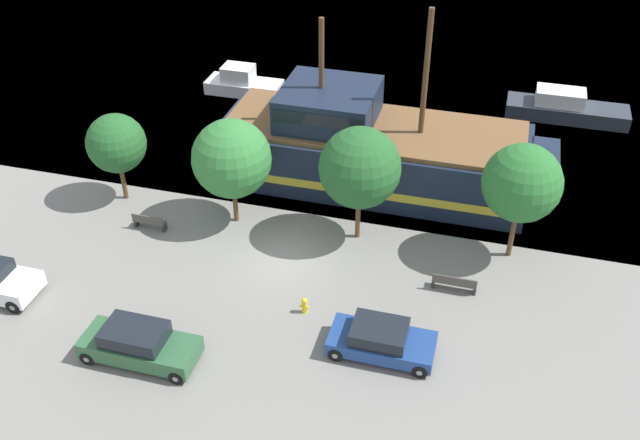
# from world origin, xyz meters

# --- Properties ---
(ground_plane) EXTENTS (160.00, 160.00, 0.00)m
(ground_plane) POSITION_xyz_m (0.00, 0.00, 0.00)
(ground_plane) COLOR gray
(pirate_ship) EXTENTS (17.66, 6.02, 9.86)m
(pirate_ship) POSITION_xyz_m (2.43, 8.04, 1.97)
(pirate_ship) COLOR #192338
(pirate_ship) RESTS_ON water_surface
(moored_boat_dockside) EXTENTS (7.46, 2.19, 1.87)m
(moored_boat_dockside) POSITION_xyz_m (12.79, 18.52, 0.69)
(moored_boat_dockside) COLOR #2D333D
(moored_boat_dockside) RESTS_ON water_surface
(moored_boat_outer) EXTENTS (5.06, 2.01, 1.87)m
(moored_boat_outer) POSITION_xyz_m (-8.15, 16.64, 0.69)
(moored_boat_outer) COLOR silver
(moored_boat_outer) RESTS_ON water_surface
(parked_car_curb_front) EXTENTS (4.66, 1.90, 1.58)m
(parked_car_curb_front) POSITION_xyz_m (-3.54, -7.41, 0.77)
(parked_car_curb_front) COLOR #2D5B38
(parked_car_curb_front) RESTS_ON ground_plane
(parked_car_curb_rear) EXTENTS (4.22, 1.99, 1.38)m
(parked_car_curb_rear) POSITION_xyz_m (5.61, -4.59, 0.68)
(parked_car_curb_rear) COLOR navy
(parked_car_curb_rear) RESTS_ON ground_plane
(fire_hydrant) EXTENTS (0.42, 0.25, 0.76)m
(fire_hydrant) POSITION_xyz_m (2.00, -3.13, 0.41)
(fire_hydrant) COLOR yellow
(fire_hydrant) RESTS_ON ground_plane
(bench_promenade_east) EXTENTS (1.66, 0.45, 0.85)m
(bench_promenade_east) POSITION_xyz_m (-7.15, 0.65, 0.44)
(bench_promenade_east) COLOR #4C4742
(bench_promenade_east) RESTS_ON ground_plane
(bench_promenade_west) EXTENTS (1.97, 0.45, 0.85)m
(bench_promenade_west) POSITION_xyz_m (8.00, -0.03, 0.45)
(bench_promenade_west) COLOR #4C4742
(bench_promenade_west) RESTS_ON ground_plane
(tree_row_east) EXTENTS (3.03, 3.03, 4.81)m
(tree_row_east) POSITION_xyz_m (-9.64, 2.88, 3.28)
(tree_row_east) COLOR brown
(tree_row_east) RESTS_ON ground_plane
(tree_row_mideast) EXTENTS (3.87, 3.87, 5.53)m
(tree_row_mideast) POSITION_xyz_m (-3.26, 2.51, 3.59)
(tree_row_mideast) COLOR brown
(tree_row_mideast) RESTS_ON ground_plane
(tree_row_midwest) EXTENTS (3.85, 3.85, 5.86)m
(tree_row_midwest) POSITION_xyz_m (2.97, 2.78, 3.93)
(tree_row_midwest) COLOR brown
(tree_row_midwest) RESTS_ON ground_plane
(tree_row_west) EXTENTS (3.57, 3.57, 5.82)m
(tree_row_west) POSITION_xyz_m (10.22, 3.25, 4.03)
(tree_row_west) COLOR brown
(tree_row_west) RESTS_ON ground_plane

